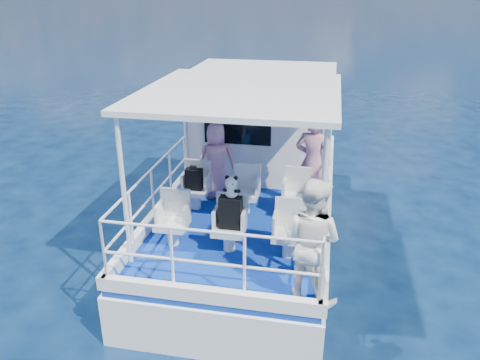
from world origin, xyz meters
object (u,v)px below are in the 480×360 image
(backpack_center, at_px, (231,213))
(panda, at_px, (231,187))
(passenger_port_fwd, at_px, (217,161))
(passenger_stbd_aft, at_px, (311,241))

(backpack_center, relative_size, panda, 1.47)
(passenger_port_fwd, xyz_separation_m, passenger_stbd_aft, (1.89, -2.77, 0.10))
(panda, bearing_deg, passenger_port_fwd, 110.28)
(passenger_stbd_aft, distance_m, backpack_center, 1.57)
(passenger_port_fwd, distance_m, passenger_stbd_aft, 3.36)
(passenger_stbd_aft, relative_size, backpack_center, 3.34)
(panda, bearing_deg, backpack_center, -143.57)
(passenger_port_fwd, bearing_deg, passenger_stbd_aft, 107.63)
(backpack_center, height_order, panda, panda)
(passenger_stbd_aft, distance_m, panda, 1.56)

